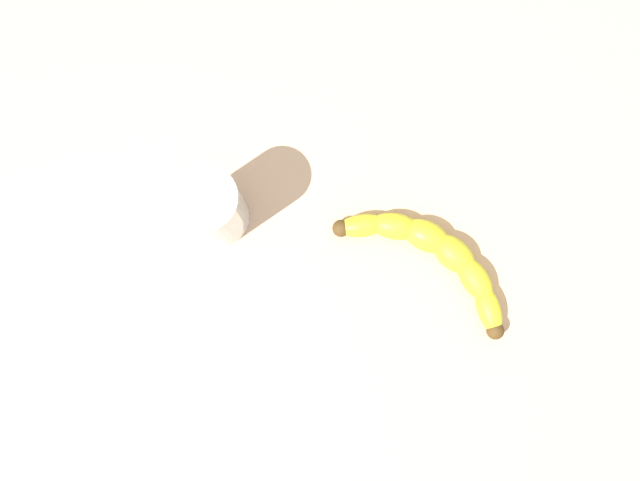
# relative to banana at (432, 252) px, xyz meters

# --- Properties ---
(wooden_tabletop) EXTENTS (1.20, 1.20, 0.03)m
(wooden_tabletop) POSITION_rel_banana_xyz_m (-0.04, 0.00, -0.03)
(wooden_tabletop) COLOR #DAB08C
(wooden_tabletop) RESTS_ON ground
(banana) EXTENTS (0.12, 0.22, 0.03)m
(banana) POSITION_rel_banana_xyz_m (0.00, 0.00, 0.00)
(banana) COLOR yellow
(banana) RESTS_ON wooden_tabletop
(smoothie_glass) EXTENTS (0.07, 0.07, 0.13)m
(smoothie_glass) POSITION_rel_banana_xyz_m (-0.18, 0.18, 0.04)
(smoothie_glass) COLOR silver
(smoothie_glass) RESTS_ON wooden_tabletop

